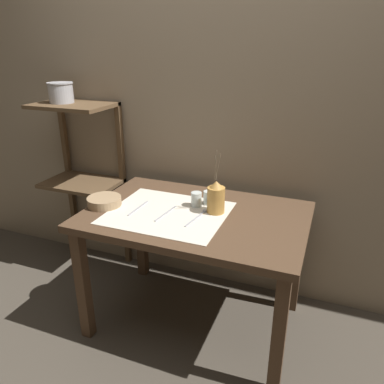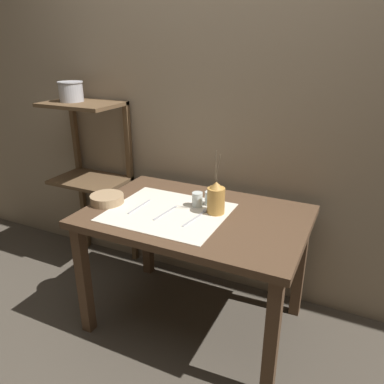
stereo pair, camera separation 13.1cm
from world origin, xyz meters
name	(u,v)px [view 1 (the left image)]	position (x,y,z in m)	size (l,w,h in m)	color
ground_plane	(195,320)	(0.00, 0.00, 0.00)	(12.00, 12.00, 0.00)	#473F35
stone_wall_back	(225,109)	(0.00, 0.50, 1.20)	(7.00, 0.06, 2.40)	gray
wooden_table	(195,229)	(0.00, 0.00, 0.63)	(1.18, 0.79, 0.72)	#4C3523
wooden_shelf_unit	(83,157)	(-0.95, 0.32, 0.84)	(0.51, 0.35, 1.21)	brown
linen_cloth	(168,213)	(-0.14, -0.05, 0.72)	(0.62, 0.53, 0.00)	beige
pitcher_with_flowers	(216,198)	(0.10, 0.05, 0.81)	(0.09, 0.09, 0.36)	#B7843D
wooden_bowl	(104,201)	(-0.51, -0.09, 0.75)	(0.19, 0.19, 0.05)	#9E7F5B
glass_tumbler_near	(196,199)	(-0.03, 0.08, 0.76)	(0.06, 0.06, 0.08)	silver
glass_tumbler_far	(208,198)	(0.03, 0.13, 0.76)	(0.06, 0.06, 0.08)	silver
knife_center	(138,208)	(-0.31, -0.06, 0.73)	(0.02, 0.21, 0.00)	#A8A8AD
fork_outer	(166,214)	(-0.14, -0.07, 0.73)	(0.04, 0.21, 0.00)	#A8A8AD
spoon_outer	(201,214)	(0.04, -0.01, 0.73)	(0.05, 0.22, 0.02)	#A8A8AD
metal_pot_large	(61,92)	(-1.03, 0.28, 1.28)	(0.16, 0.16, 0.13)	#A8A8AD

